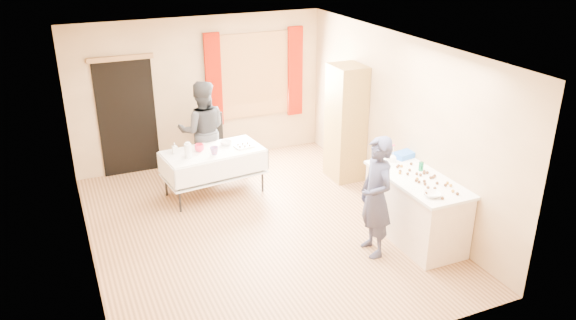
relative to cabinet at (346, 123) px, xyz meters
name	(u,v)px	position (x,y,z in m)	size (l,w,h in m)	color
floor	(258,229)	(-1.99, -1.08, -0.98)	(4.50, 5.50, 0.02)	#9E7047
ceiling	(254,46)	(-1.99, -1.08, 1.64)	(4.50, 5.50, 0.02)	white
wall_back	(201,91)	(-1.99, 1.68, 0.33)	(4.50, 0.02, 2.60)	tan
wall_front	(361,243)	(-1.99, -3.84, 0.33)	(4.50, 0.02, 2.60)	tan
wall_left	(79,172)	(-4.25, -1.08, 0.33)	(0.02, 5.50, 2.60)	tan
wall_right	(398,122)	(0.27, -1.08, 0.33)	(0.02, 5.50, 2.60)	tan
window_frame	(255,75)	(-0.99, 1.64, 0.53)	(1.32, 0.06, 1.52)	olive
window_pane	(255,75)	(-0.99, 1.62, 0.53)	(1.20, 0.02, 1.40)	white
curtain_left	(214,80)	(-1.77, 1.59, 0.53)	(0.28, 0.06, 1.65)	#8B1000
curtain_right	(295,72)	(-0.21, 1.59, 0.53)	(0.28, 0.06, 1.65)	#8B1000
doorway	(127,118)	(-3.29, 1.65, 0.03)	(0.95, 0.04, 2.00)	black
door_lintel	(120,58)	(-3.29, 1.62, 1.05)	(1.05, 0.06, 0.08)	olive
cabinet	(346,123)	(0.00, 0.00, 0.00)	(0.50, 0.60, 1.95)	olive
counter	(416,208)	(-0.10, -2.17, -0.52)	(0.75, 1.58, 0.91)	beige
party_table	(214,168)	(-2.22, 0.25, -0.53)	(1.64, 0.97, 0.75)	black
chair	(211,153)	(-2.00, 1.21, -0.67)	(0.55, 0.55, 1.01)	black
girl	(376,197)	(-0.81, -2.27, -0.16)	(0.43, 0.62, 1.62)	#252640
woman	(203,131)	(-2.19, 0.92, -0.13)	(0.95, 0.81, 1.69)	black
soda_can	(421,166)	(0.07, -1.99, 0.00)	(0.07, 0.07, 0.12)	#127746
mixing_bowl	(432,194)	(-0.28, -2.69, -0.04)	(0.27, 0.27, 0.05)	white
foam_block	(390,159)	(-0.15, -1.56, -0.02)	(0.15, 0.10, 0.08)	white
blue_basket	(404,155)	(0.13, -1.51, -0.02)	(0.30, 0.20, 0.08)	blue
pitcher	(188,151)	(-2.64, 0.12, -0.11)	(0.11, 0.11, 0.22)	silver
cup_red	(199,148)	(-2.42, 0.30, -0.17)	(0.15, 0.15, 0.12)	#E92848
cup_rainbow	(214,151)	(-2.25, 0.08, -0.16)	(0.17, 0.17, 0.12)	red
small_bowl	(226,143)	(-1.96, 0.40, -0.19)	(0.21, 0.21, 0.06)	white
pastry_tray	(244,146)	(-1.73, 0.19, -0.21)	(0.28, 0.20, 0.02)	white
bottle	(175,148)	(-2.79, 0.37, -0.14)	(0.08, 0.08, 0.17)	white
cake_balls	(424,178)	(-0.08, -2.26, -0.04)	(0.48, 1.10, 0.04)	#3F2314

